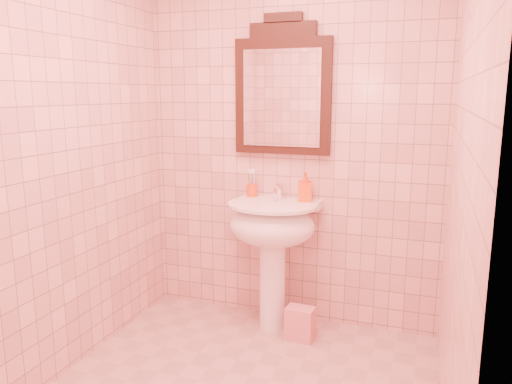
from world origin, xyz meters
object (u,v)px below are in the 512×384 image
at_px(mirror, 282,90).
at_px(towel, 300,324).
at_px(toothbrush_cup, 252,190).
at_px(pedestal_sink, 272,234).
at_px(soap_dispenser, 305,187).

height_order(mirror, towel, mirror).
bearing_deg(toothbrush_cup, towel, -30.70).
relative_size(pedestal_sink, soap_dispenser, 4.42).
bearing_deg(soap_dispenser, mirror, 145.57).
bearing_deg(towel, mirror, 126.96).
bearing_deg(soap_dispenser, pedestal_sink, -157.12).
height_order(pedestal_sink, soap_dispenser, soap_dispenser).
xyz_separation_m(toothbrush_cup, towel, (0.42, -0.25, -0.80)).
relative_size(soap_dispenser, towel, 0.91).
relative_size(pedestal_sink, mirror, 0.96).
bearing_deg(towel, soap_dispenser, 99.69).
distance_m(mirror, soap_dispenser, 0.65).
bearing_deg(pedestal_sink, towel, -21.99).
distance_m(pedestal_sink, soap_dispenser, 0.37).
xyz_separation_m(mirror, soap_dispenser, (0.18, -0.07, -0.62)).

